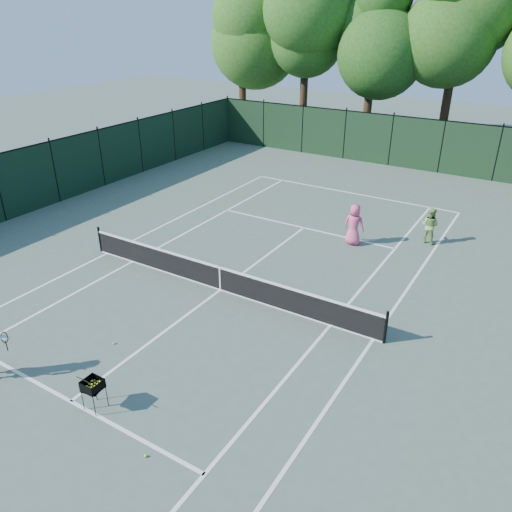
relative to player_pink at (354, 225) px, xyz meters
The scene contains 20 objects.
ground 6.48m from the player_pink, 112.46° to the right, with size 90.00×90.00×0.00m, color #4B5B4F.
sideline_doubles_left 9.95m from the player_pink, 143.20° to the right, with size 0.10×23.77×0.01m, color white.
sideline_doubles_right 6.72m from the player_pink, 62.98° to the right, with size 0.10×23.77×0.01m, color white.
sideline_singles_left 8.90m from the player_pink, 137.89° to the right, with size 0.10×23.77×0.01m, color white.
sideline_singles_right 6.23m from the player_pink, 74.40° to the right, with size 0.10×23.77×0.01m, color white.
baseline_far 6.49m from the player_pink, 112.45° to the left, with size 10.97×0.10×0.01m, color white.
service_line_near 12.61m from the player_pink, 101.26° to the right, with size 8.23×0.10×0.01m, color white.
service_line_far 2.64m from the player_pink, 169.39° to the left, with size 8.23×0.10×0.01m, color white.
center_service_line 6.48m from the player_pink, 112.46° to the right, with size 0.10×12.80×0.01m, color white.
tennis_net 6.44m from the player_pink, 112.46° to the right, with size 11.69×0.09×1.06m.
fence_far 12.32m from the player_pink, 101.51° to the left, with size 24.00×0.05×3.00m, color black.
tree_0 23.12m from the player_pink, 134.81° to the left, with size 6.40×6.40×13.14m.
tree_1 20.70m from the player_pink, 123.07° to the left, with size 6.80×6.80×13.98m.
tree_2 18.13m from the player_pink, 108.98° to the left, with size 6.00×6.00×12.40m.
tree_3 18.28m from the player_pink, 91.60° to the left, with size 7.00×7.00×14.45m.
player_pink is the anchor object (origin of this frame).
player_green 3.14m from the player_pink, 34.48° to the left, with size 0.82×0.69×1.51m.
ball_hopper 12.28m from the player_pink, 98.18° to the right, with size 0.51×0.51×0.83m.
loose_ball_near_cart 12.68m from the player_pink, 88.63° to the right, with size 0.07×0.07×0.07m, color #C0E32E.
loose_ball_midcourt 10.65m from the player_pink, 108.05° to the right, with size 0.07×0.07×0.07m, color #DDED30.
Camera 1 is at (8.84, -12.03, 8.69)m, focal length 35.00 mm.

